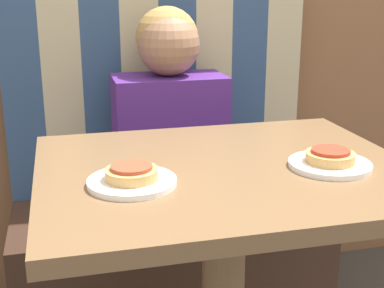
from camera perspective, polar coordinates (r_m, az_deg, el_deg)
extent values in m
cube|color=#382319|center=(1.94, -2.22, -12.30)|extent=(1.06, 0.46, 0.42)
cube|color=navy|center=(1.90, -17.61, 5.43)|extent=(0.13, 0.07, 0.77)
cube|color=tan|center=(1.89, -13.60, 5.72)|extent=(0.13, 0.07, 0.77)
cube|color=navy|center=(1.90, -9.58, 5.99)|extent=(0.13, 0.07, 0.77)
cube|color=tan|center=(1.91, -5.61, 6.23)|extent=(0.13, 0.07, 0.77)
cube|color=navy|center=(1.94, -1.71, 6.43)|extent=(0.13, 0.07, 0.77)
cube|color=tan|center=(1.97, 2.08, 6.60)|extent=(0.13, 0.07, 0.77)
cube|color=navy|center=(2.01, 5.74, 6.74)|extent=(0.13, 0.07, 0.77)
cube|color=tan|center=(2.06, 9.24, 6.84)|extent=(0.13, 0.07, 0.77)
cube|color=brown|center=(1.18, 3.58, -3.07)|extent=(0.81, 0.66, 0.03)
cube|color=#4C237A|center=(1.77, -2.38, 0.12)|extent=(0.36, 0.20, 0.45)
sphere|color=#9E7051|center=(1.71, -2.51, 10.55)|extent=(0.20, 0.20, 0.20)
sphere|color=#AD8447|center=(1.73, -2.69, 11.21)|extent=(0.20, 0.20, 0.20)
cylinder|color=white|center=(1.07, -6.42, -4.04)|extent=(0.18, 0.18, 0.01)
cylinder|color=white|center=(1.20, 14.48, -2.13)|extent=(0.18, 0.18, 0.01)
cylinder|color=tan|center=(1.06, -6.45, -3.20)|extent=(0.11, 0.11, 0.02)
cylinder|color=#AD472D|center=(1.06, -6.48, -2.47)|extent=(0.08, 0.08, 0.01)
cylinder|color=tan|center=(1.19, 14.53, -1.38)|extent=(0.11, 0.11, 0.02)
cylinder|color=#B73823|center=(1.19, 14.58, -0.72)|extent=(0.08, 0.08, 0.01)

